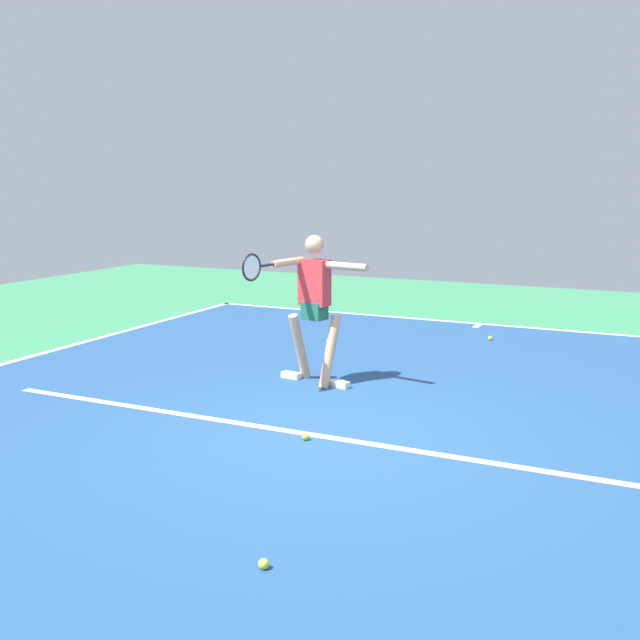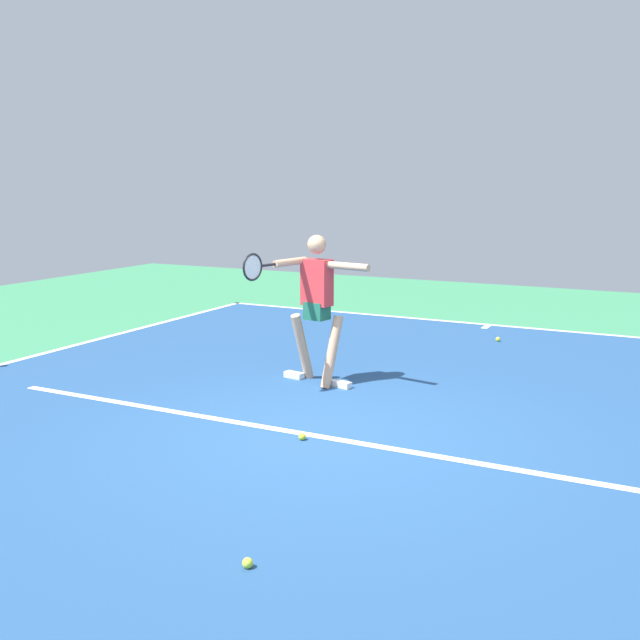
% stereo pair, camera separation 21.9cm
% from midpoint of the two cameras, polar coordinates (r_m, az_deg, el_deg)
% --- Properties ---
extents(ground_plane, '(21.69, 21.69, 0.00)m').
position_cam_midpoint_polar(ground_plane, '(6.87, -0.40, -8.79)').
color(ground_plane, '#388456').
extents(court_surface, '(9.76, 12.05, 0.00)m').
position_cam_midpoint_polar(court_surface, '(6.87, -0.40, -8.78)').
color(court_surface, navy).
rests_on(court_surface, ground_plane).
extents(court_line_baseline_near, '(9.76, 0.10, 0.01)m').
position_cam_midpoint_polar(court_line_baseline_near, '(12.36, 11.63, -0.28)').
color(court_line_baseline_near, white).
rests_on(court_line_baseline_near, ground_plane).
extents(court_line_service, '(7.32, 0.10, 0.01)m').
position_cam_midpoint_polar(court_line_service, '(6.83, -0.59, -8.90)').
color(court_line_service, white).
rests_on(court_line_service, ground_plane).
extents(court_line_centre_mark, '(0.10, 0.30, 0.01)m').
position_cam_midpoint_polar(court_line_centre_mark, '(12.17, 11.40, -0.44)').
color(court_line_centre_mark, white).
rests_on(court_line_centre_mark, ground_plane).
extents(tennis_player, '(1.15, 1.20, 1.71)m').
position_cam_midpoint_polar(tennis_player, '(8.37, -1.29, 1.54)').
color(tennis_player, tan).
rests_on(tennis_player, ground_plane).
extents(tennis_ball_near_player, '(0.07, 0.07, 0.07)m').
position_cam_midpoint_polar(tennis_ball_near_player, '(4.69, -5.72, -18.05)').
color(tennis_ball_near_player, '#C6E53D').
rests_on(tennis_ball_near_player, ground_plane).
extents(tennis_ball_by_sideline, '(0.07, 0.07, 0.07)m').
position_cam_midpoint_polar(tennis_ball_by_sideline, '(11.11, 12.33, -1.36)').
color(tennis_ball_by_sideline, '#CCE033').
rests_on(tennis_ball_by_sideline, ground_plane).
extents(tennis_ball_centre_court, '(0.07, 0.07, 0.07)m').
position_cam_midpoint_polar(tennis_ball_centre_court, '(6.74, -2.04, -8.90)').
color(tennis_ball_centre_court, yellow).
rests_on(tennis_ball_centre_court, ground_plane).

